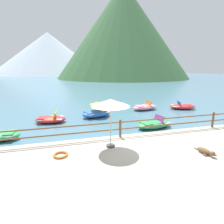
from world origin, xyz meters
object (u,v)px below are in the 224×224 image
at_px(beach_umbrella, 111,103).
at_px(pedal_boat_1, 50,119).
at_px(pedal_boat_3, 97,112).
at_px(pedal_boat_2, 154,124).
at_px(pedal_boat_5, 183,106).
at_px(dog_resting, 206,151).
at_px(pedal_boat_0, 145,107).
at_px(life_ring, 61,155).

height_order(beach_umbrella, pedal_boat_1, beach_umbrella).
bearing_deg(pedal_boat_3, pedal_boat_1, -170.11).
bearing_deg(beach_umbrella, pedal_boat_2, 37.68).
bearing_deg(beach_umbrella, pedal_boat_5, 38.41).
bearing_deg(pedal_boat_3, dog_resting, -70.14).
bearing_deg(pedal_boat_3, pedal_boat_5, 4.37).
distance_m(pedal_boat_3, pedal_boat_5, 8.78).
relative_size(dog_resting, pedal_boat_2, 0.39).
relative_size(beach_umbrella, dog_resting, 2.08).
relative_size(pedal_boat_0, pedal_boat_1, 1.15).
height_order(pedal_boat_0, pedal_boat_5, pedal_boat_0).
bearing_deg(pedal_boat_0, pedal_boat_3, -165.29).
bearing_deg(pedal_boat_1, pedal_boat_2, -24.57).
relative_size(life_ring, pedal_boat_1, 0.26).
bearing_deg(beach_umbrella, pedal_boat_0, 55.41).
bearing_deg(pedal_boat_5, life_ring, -146.26).
bearing_deg(pedal_boat_0, pedal_boat_5, -9.39).
height_order(dog_resting, pedal_boat_0, pedal_boat_0).
relative_size(pedal_boat_1, pedal_boat_5, 0.85).
bearing_deg(life_ring, pedal_boat_1, 96.92).
relative_size(pedal_boat_3, pedal_boat_5, 1.01).
relative_size(pedal_boat_0, pedal_boat_2, 0.99).
bearing_deg(beach_umbrella, life_ring, -171.77).
xyz_separation_m(pedal_boat_2, pedal_boat_5, (5.50, 4.44, -0.01)).
bearing_deg(beach_umbrella, pedal_boat_3, 84.90).
distance_m(pedal_boat_2, pedal_boat_5, 7.07).
relative_size(dog_resting, pedal_boat_1, 0.46).
xyz_separation_m(pedal_boat_2, pedal_boat_3, (-3.25, 3.77, 0.17)).
bearing_deg(pedal_boat_1, pedal_boat_0, 12.69).
distance_m(beach_umbrella, pedal_boat_5, 12.13).
bearing_deg(pedal_boat_0, life_ring, -132.93).
bearing_deg(pedal_boat_2, pedal_boat_3, 130.74).
bearing_deg(pedal_boat_2, pedal_boat_0, 71.49).
height_order(pedal_boat_1, pedal_boat_3, pedal_boat_3).
xyz_separation_m(pedal_boat_0, pedal_boat_3, (-4.95, -1.30, 0.15)).
relative_size(dog_resting, pedal_boat_3, 0.38).
bearing_deg(pedal_boat_1, pedal_boat_3, 9.89).
distance_m(life_ring, pedal_boat_0, 11.43).
distance_m(dog_resting, pedal_boat_1, 10.36).
bearing_deg(pedal_boat_0, pedal_boat_1, -167.31).
distance_m(life_ring, pedal_boat_3, 7.62).
relative_size(life_ring, pedal_boat_3, 0.22).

